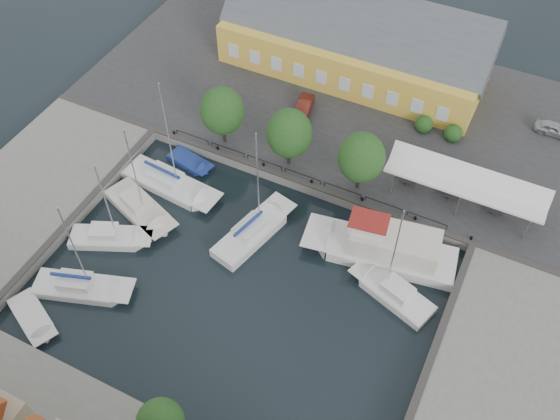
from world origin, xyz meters
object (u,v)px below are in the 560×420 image
object	(u,v)px
west_boat_c	(110,239)
west_boat_d	(82,288)
warehouse	(350,41)
west_boat_a	(170,184)
tent_canopy	(467,181)
car_silver	(554,129)
launch_sw	(33,318)
launch_nw	(190,163)
car_red	(304,107)
east_boat_a	(393,294)
trawler	(386,249)
center_sailboat	(253,233)
west_boat_b	(140,209)

from	to	relation	value
west_boat_c	west_boat_d	bearing A→B (deg)	-78.81
warehouse	west_boat_a	size ratio (longest dim) A/B	2.16
warehouse	west_boat_c	size ratio (longest dim) A/B	2.85
tent_canopy	car_silver	xyz separation A→B (m)	(5.77, 12.83, -2.05)
launch_sw	launch_nw	xyz separation A→B (m)	(2.10, 20.38, -0.00)
west_boat_d	launch_nw	distance (m)	16.46
car_red	launch_sw	world-z (taller)	car_red
warehouse	car_silver	size ratio (longest dim) A/B	7.65
east_boat_a	launch_nw	size ratio (longest dim) A/B	2.14
trawler	launch_nw	size ratio (longest dim) A/B	2.72
west_boat_c	west_boat_d	distance (m)	5.35
car_red	west_boat_c	bearing A→B (deg)	-121.98
car_silver	west_boat_d	distance (m)	47.01
tent_canopy	center_sailboat	world-z (taller)	center_sailboat
west_boat_a	tent_canopy	bearing A→B (deg)	20.33
center_sailboat	west_boat_a	bearing A→B (deg)	170.09
car_silver	trawler	size ratio (longest dim) A/B	0.27
center_sailboat	west_boat_b	world-z (taller)	center_sailboat
center_sailboat	west_boat_b	xyz separation A→B (m)	(-10.59, -2.04, -0.10)
west_boat_d	launch_nw	bearing A→B (deg)	89.00
car_silver	west_boat_d	world-z (taller)	west_boat_d
east_boat_a	west_boat_b	world-z (taller)	west_boat_b
center_sailboat	car_red	bearing A→B (deg)	98.70
west_boat_a	west_boat_c	xyz separation A→B (m)	(-1.23, -7.76, -0.01)
car_red	launch_sw	xyz separation A→B (m)	(-9.38, -31.10, -1.58)
west_boat_b	west_boat_c	bearing A→B (deg)	-96.34
center_sailboat	east_boat_a	world-z (taller)	center_sailboat
west_boat_c	trawler	bearing A→B (deg)	22.15
east_boat_a	west_boat_c	world-z (taller)	east_boat_a
warehouse	west_boat_d	xyz separation A→B (m)	(-8.80, -36.20, -4.16)
center_sailboat	west_boat_c	bearing A→B (deg)	-151.29
car_red	launch_sw	bearing A→B (deg)	-117.35
tent_canopy	launch_sw	distance (m)	37.99
tent_canopy	launch_nw	bearing A→B (deg)	-166.82
tent_canopy	east_boat_a	world-z (taller)	east_boat_a
warehouse	car_silver	xyz separation A→B (m)	(22.37, -1.03, -2.79)
west_boat_a	west_boat_c	size ratio (longest dim) A/B	1.32
car_silver	trawler	bearing A→B (deg)	156.63
west_boat_a	trawler	bearing A→B (deg)	3.51
trawler	east_boat_a	size ratio (longest dim) A/B	1.27
center_sailboat	west_boat_d	bearing A→B (deg)	-131.52
west_boat_c	launch_sw	size ratio (longest dim) A/B	1.73
warehouse	west_boat_b	bearing A→B (deg)	-109.21
car_silver	warehouse	bearing A→B (deg)	89.55
west_boat_c	west_boat_b	bearing A→B (deg)	83.66
warehouse	trawler	bearing A→B (deg)	-60.51
tent_canopy	east_boat_a	distance (m)	12.21
launch_nw	car_red	bearing A→B (deg)	55.83
car_red	launch_nw	size ratio (longest dim) A/B	0.81
car_red	east_boat_a	xyz separation A→B (m)	(15.62, -16.36, -1.40)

